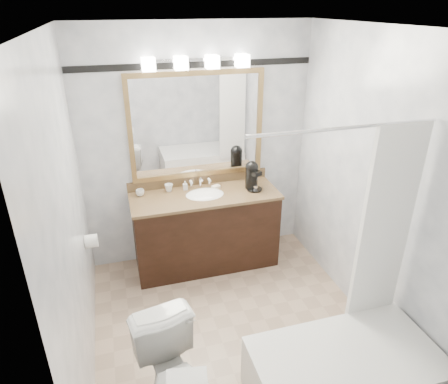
{
  "coord_description": "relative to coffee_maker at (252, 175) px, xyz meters",
  "views": [
    {
      "loc": [
        -0.85,
        -2.59,
        2.64
      ],
      "look_at": [
        0.01,
        0.35,
        1.18
      ],
      "focal_mm": 32.0,
      "sensor_mm": 36.0,
      "label": 1
    }
  ],
  "objects": [
    {
      "name": "tissue_box",
      "position": [
        -1.13,
        -2.13,
        -0.19
      ],
      "size": [
        0.23,
        0.15,
        0.09
      ],
      "primitive_type": "cube",
      "rotation": [
        0.0,
        0.0,
        -0.18
      ],
      "color": "white",
      "rests_on": "toilet"
    },
    {
      "name": "cup_left",
      "position": [
        -1.15,
        0.16,
        -0.12
      ],
      "size": [
        0.11,
        0.11,
        0.07
      ],
      "primitive_type": "imported",
      "rotation": [
        0.0,
        0.0,
        0.34
      ],
      "color": "white",
      "rests_on": "vanity"
    },
    {
      "name": "accent_stripe",
      "position": [
        -0.51,
        0.28,
        1.09
      ],
      "size": [
        2.4,
        0.01,
        0.06
      ],
      "primitive_type": "cube",
      "color": "black",
      "rests_on": "room"
    },
    {
      "name": "room",
      "position": [
        -0.51,
        -1.01,
        0.24
      ],
      "size": [
        2.42,
        2.62,
        2.52
      ],
      "color": "tan",
      "rests_on": "ground"
    },
    {
      "name": "bathtub",
      "position": [
        0.04,
        -1.91,
        -0.73
      ],
      "size": [
        1.3,
        0.75,
        1.96
      ],
      "color": "white",
      "rests_on": "ground"
    },
    {
      "name": "soap_bar",
      "position": [
        -0.36,
        0.12,
        -0.14
      ],
      "size": [
        0.1,
        0.08,
        0.03
      ],
      "primitive_type": "cube",
      "rotation": [
        0.0,
        0.0,
        0.38
      ],
      "color": "beige",
      "rests_on": "vanity"
    },
    {
      "name": "mirror",
      "position": [
        -0.51,
        0.27,
        0.49
      ],
      "size": [
        1.4,
        0.04,
        1.1
      ],
      "color": "#9F7B48",
      "rests_on": "room"
    },
    {
      "name": "vanity_light_bar",
      "position": [
        -0.51,
        0.22,
        1.13
      ],
      "size": [
        1.02,
        0.14,
        0.12
      ],
      "color": "silver",
      "rests_on": "room"
    },
    {
      "name": "tp_roll",
      "position": [
        -1.65,
        -0.35,
        -0.31
      ],
      "size": [
        0.11,
        0.12,
        0.12
      ],
      "primitive_type": "cylinder",
      "rotation": [
        0.0,
        1.57,
        0.0
      ],
      "color": "white",
      "rests_on": "room"
    },
    {
      "name": "coffee_maker",
      "position": [
        0.0,
        0.0,
        0.0
      ],
      "size": [
        0.17,
        0.2,
        0.31
      ],
      "rotation": [
        0.0,
        0.0,
        0.34
      ],
      "color": "black",
      "rests_on": "vanity"
    },
    {
      "name": "cup_right",
      "position": [
        -0.85,
        0.18,
        -0.12
      ],
      "size": [
        0.09,
        0.09,
        0.08
      ],
      "primitive_type": "imported",
      "rotation": [
        0.0,
        0.0,
        -0.09
      ],
      "color": "white",
      "rests_on": "vanity"
    },
    {
      "name": "soap_bottle_a",
      "position": [
        -0.68,
        0.17,
        -0.11
      ],
      "size": [
        0.05,
        0.05,
        0.1
      ],
      "primitive_type": "imported",
      "rotation": [
        0.0,
        0.0,
        -0.03
      ],
      "color": "white",
      "rests_on": "vanity"
    },
    {
      "name": "vanity",
      "position": [
        -0.51,
        0.01,
        -0.57
      ],
      "size": [
        1.53,
        0.58,
        0.97
      ],
      "color": "black",
      "rests_on": "ground"
    }
  ]
}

